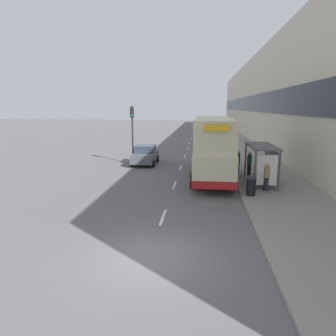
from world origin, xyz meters
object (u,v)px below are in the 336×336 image
Objects in this scene: pedestrian_at_shelter at (269,159)px; litter_bin at (251,186)px; car_1 at (207,124)px; car_2 at (145,155)px; car_0 at (207,127)px; bus_shelter at (265,158)px; traffic_light_far_kerb at (132,126)px; pedestrian_2 at (249,163)px; pedestrian_1 at (238,161)px; pedestrian_3 at (266,176)px; double_decker_bus_near at (212,146)px.

pedestrian_at_shelter is 1.62× the size of litter_bin.
car_1 is 53.31m from car_2.
car_0 reaches higher than litter_bin.
bus_shelter is 3.20m from litter_bin.
traffic_light_far_kerb is at bearing -101.10° from car_0.
car_2 is 2.35× the size of pedestrian_at_shelter.
pedestrian_1 is at bearing 139.12° from pedestrian_2.
car_0 reaches higher than car_2.
pedestrian_2 is at bearing -128.86° from pedestrian_at_shelter.
car_1 is at bearing 92.73° from bus_shelter.
traffic_light_far_kerb is (-8.86, 3.36, 2.43)m from pedestrian_1.
litter_bin is 13.17m from traffic_light_far_kerb.
car_2 is (-6.23, -52.95, 0.02)m from car_1.
pedestrian_at_shelter is at bearing 77.08° from pedestrian_3.
litter_bin is (-2.52, -7.55, -0.34)m from pedestrian_at_shelter.
car_0 is 4.32× the size of litter_bin.
pedestrian_1 is at bearing 156.24° from car_2.
double_decker_bus_near is 2.62× the size of car_2.
pedestrian_2 is (2.74, 0.33, -1.27)m from double_decker_bus_near.
bus_shelter is 1.05× the size of car_2.
traffic_light_far_kerb is at bearing 140.56° from pedestrian_3.
car_2 is at bearing 142.69° from double_decker_bus_near.
pedestrian_at_shelter is 11.85m from traffic_light_far_kerb.
bus_shelter is at bearing -105.01° from pedestrian_at_shelter.
double_decker_bus_near reaches higher than car_0.
bus_shelter is at bearing 83.40° from pedestrian_3.
pedestrian_at_shelter is at bearing -83.62° from car_0.
pedestrian_1 is (-1.31, 3.20, -0.86)m from bus_shelter.
traffic_light_far_kerb is (-9.98, 8.21, 2.44)m from pedestrian_3.
car_1 is at bearing 89.50° from car_0.
car_1 is at bearing 82.13° from traffic_light_far_kerb.
bus_shelter reaches higher than car_2.
litter_bin is (1.62, -62.26, -0.16)m from car_1.
car_2 reaches higher than car_1.
traffic_light_far_kerb is (-7.19, -36.64, 2.56)m from car_0.
car_1 is (0.14, 16.36, -0.06)m from car_0.
pedestrian_1 is (1.53, -56.36, 0.19)m from car_1.
pedestrian_2 is (2.29, -57.02, 0.19)m from car_1.
double_decker_bus_near is at bearing -173.14° from pedestrian_2.
car_2 reaches higher than litter_bin.
bus_shelter reaches higher than pedestrian_1.
pedestrian_3 is at bearing 45.50° from litter_bin.
car_1 is at bearing 89.55° from double_decker_bus_near.
car_1 is 61.27m from pedestrian_3.
double_decker_bus_near reaches higher than car_2.
pedestrian_3 is (-0.19, -1.65, -0.87)m from bus_shelter.
traffic_light_far_kerb reaches higher than car_2.
car_0 is at bearing 89.56° from double_decker_bus_near.
pedestrian_at_shelter is (10.37, -1.77, 0.17)m from car_2.
car_1 is 3.87× the size of litter_bin.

